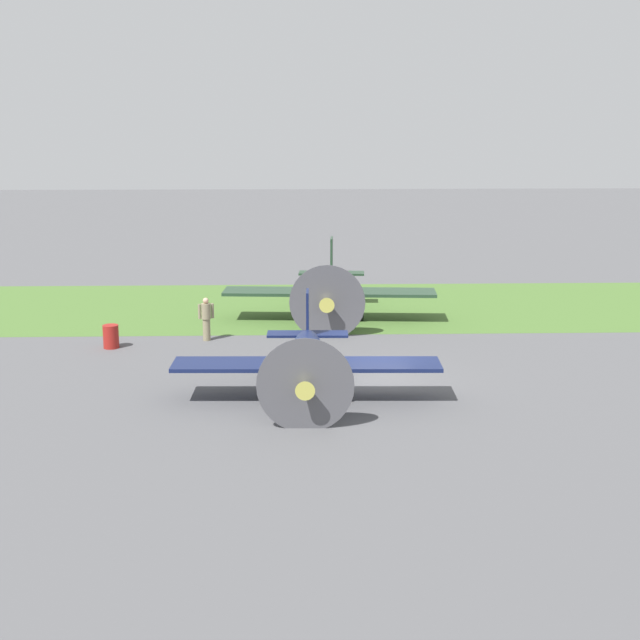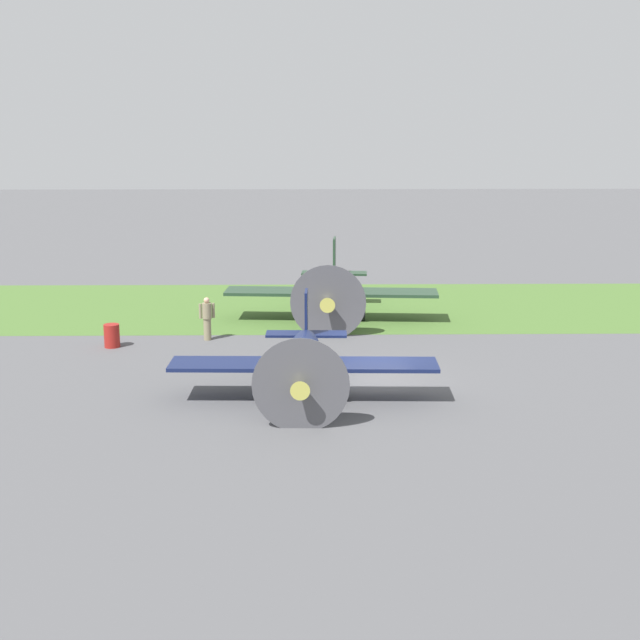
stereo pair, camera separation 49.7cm
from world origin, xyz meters
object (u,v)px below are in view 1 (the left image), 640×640
Objects in this scene: airplane_wingman at (330,288)px; ground_crew_chief at (206,318)px; airplane_lead at (307,359)px; fuel_drum at (111,336)px.

airplane_wingman reaches higher than ground_crew_chief.
airplane_wingman is 5.38× the size of ground_crew_chief.
airplane_lead is 9.79m from fuel_drum.
airplane_lead is 9.36× the size of fuel_drum.
airplane_wingman reaches higher than fuel_drum.
airplane_lead is 8.34m from ground_crew_chief.
airplane_lead is 0.91× the size of airplane_wingman.
airplane_wingman is 6.26m from ground_crew_chief.
ground_crew_chief is 1.92× the size of fuel_drum.
ground_crew_chief is at bearing -60.75° from airplane_lead.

